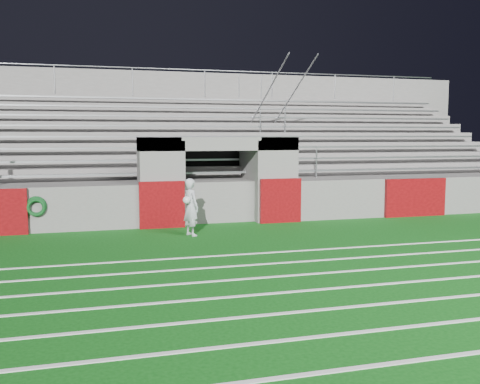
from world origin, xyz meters
name	(u,v)px	position (x,y,z in m)	size (l,w,h in m)	color
ground	(252,244)	(0.00, 0.00, 0.00)	(90.00, 90.00, 0.00)	#0D4E11
field_markings	(347,307)	(0.00, -5.00, 0.01)	(28.00, 8.09, 0.01)	white
stadium_structure	(192,166)	(0.00, 7.97, 1.49)	(26.00, 8.48, 5.42)	#615E5C
goalkeeper_with_ball	(191,207)	(-1.22, 1.57, 0.77)	(0.55, 0.65, 1.53)	#AAAEB4
hose_coil	(36,207)	(-5.18, 2.93, 0.74)	(0.55, 0.15, 0.55)	#0D4218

